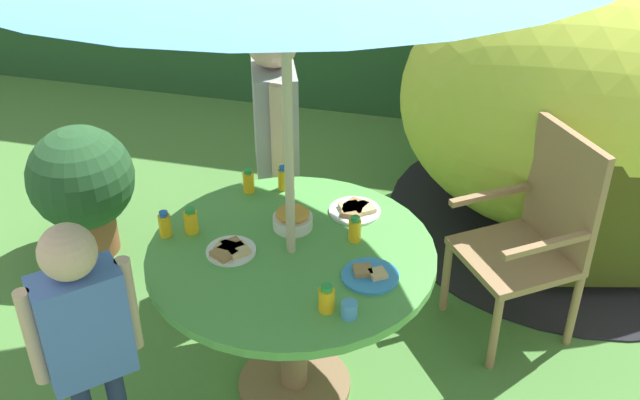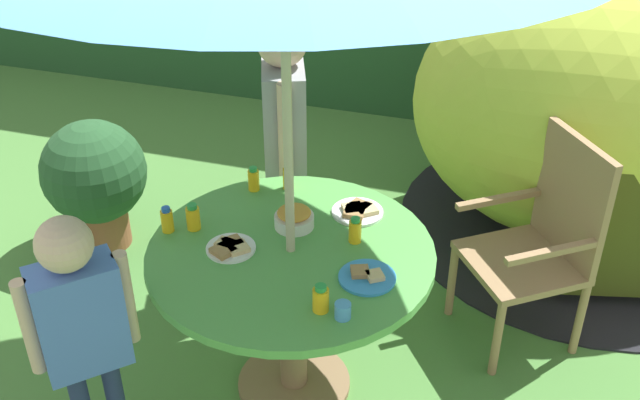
# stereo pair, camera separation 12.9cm
# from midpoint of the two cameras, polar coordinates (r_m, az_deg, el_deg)

# --- Properties ---
(ground_plane) EXTENTS (10.00, 10.00, 0.02)m
(ground_plane) POSITION_cam_midpoint_polar(r_m,az_deg,el_deg) (3.56, -2.97, -13.78)
(ground_plane) COLOR #477A38
(garden_table) EXTENTS (1.16, 1.16, 0.76)m
(garden_table) POSITION_cam_midpoint_polar(r_m,az_deg,el_deg) (3.15, -3.28, -6.07)
(garden_table) COLOR brown
(garden_table) RESTS_ON ground_plane
(wooden_chair) EXTENTS (0.66, 0.66, 1.03)m
(wooden_chair) POSITION_cam_midpoint_polar(r_m,az_deg,el_deg) (3.65, 14.88, -2.14)
(wooden_chair) COLOR #93704C
(wooden_chair) RESTS_ON ground_plane
(dome_tent) EXTENTS (2.61, 2.61, 1.59)m
(dome_tent) POSITION_cam_midpoint_polar(r_m,az_deg,el_deg) (4.45, 18.96, 7.10)
(dome_tent) COLOR #B2C63F
(dome_tent) RESTS_ON ground_plane
(potted_plant) EXTENTS (0.57, 0.57, 0.76)m
(potted_plant) POSITION_cam_midpoint_polar(r_m,az_deg,el_deg) (4.32, -18.16, 1.20)
(potted_plant) COLOR brown
(potted_plant) RESTS_ON ground_plane
(child_in_grey_shirt) EXTENTS (0.32, 0.45, 1.41)m
(child_in_grey_shirt) POSITION_cam_midpoint_polar(r_m,az_deg,el_deg) (3.75, -4.35, 6.07)
(child_in_grey_shirt) COLOR #3F3F47
(child_in_grey_shirt) RESTS_ON ground_plane
(child_in_blue_shirt) EXTENTS (0.33, 0.33, 1.16)m
(child_in_blue_shirt) POSITION_cam_midpoint_polar(r_m,az_deg,el_deg) (2.87, -18.48, -8.89)
(child_in_blue_shirt) COLOR navy
(child_in_blue_shirt) RESTS_ON ground_plane
(snack_bowl) EXTENTS (0.17, 0.17, 0.09)m
(snack_bowl) POSITION_cam_midpoint_polar(r_m,az_deg,el_deg) (3.17, -3.22, -1.42)
(snack_bowl) COLOR white
(snack_bowl) RESTS_ON garden_table
(plate_center_front) EXTENTS (0.20, 0.20, 0.03)m
(plate_center_front) POSITION_cam_midpoint_polar(r_m,az_deg,el_deg) (3.06, -7.89, -3.73)
(plate_center_front) COLOR white
(plate_center_front) RESTS_ON garden_table
(plate_back_edge) EXTENTS (0.22, 0.22, 0.03)m
(plate_back_edge) POSITION_cam_midpoint_polar(r_m,az_deg,el_deg) (2.91, 2.47, -5.62)
(plate_back_edge) COLOR #338CD8
(plate_back_edge) RESTS_ON garden_table
(plate_center_back) EXTENTS (0.22, 0.22, 0.03)m
(plate_center_back) POSITION_cam_midpoint_polar(r_m,az_deg,el_deg) (3.27, 1.50, -0.73)
(plate_center_back) COLOR white
(plate_center_back) RESTS_ON garden_table
(juice_bottle_near_left) EXTENTS (0.06, 0.06, 0.11)m
(juice_bottle_near_left) POSITION_cam_midpoint_polar(r_m,az_deg,el_deg) (2.74, -0.87, -7.40)
(juice_bottle_near_left) COLOR yellow
(juice_bottle_near_left) RESTS_ON garden_table
(juice_bottle_near_right) EXTENTS (0.05, 0.05, 0.11)m
(juice_bottle_near_right) POSITION_cam_midpoint_polar(r_m,az_deg,el_deg) (3.19, -12.64, -1.81)
(juice_bottle_near_right) COLOR yellow
(juice_bottle_near_right) RESTS_ON garden_table
(juice_bottle_far_left) EXTENTS (0.06, 0.06, 0.12)m
(juice_bottle_far_left) POSITION_cam_midpoint_polar(r_m,az_deg,el_deg) (3.18, -10.75, -1.57)
(juice_bottle_far_left) COLOR yellow
(juice_bottle_far_left) RESTS_ON garden_table
(juice_bottle_far_right) EXTENTS (0.05, 0.05, 0.11)m
(juice_bottle_far_right) POSITION_cam_midpoint_polar(r_m,az_deg,el_deg) (3.42, -6.42, 1.39)
(juice_bottle_far_right) COLOR yellow
(juice_bottle_far_right) RESTS_ON garden_table
(juice_bottle_mid_left) EXTENTS (0.05, 0.05, 0.12)m
(juice_bottle_mid_left) POSITION_cam_midpoint_polar(r_m,az_deg,el_deg) (3.42, -3.86, 1.59)
(juice_bottle_mid_left) COLOR yellow
(juice_bottle_mid_left) RESTS_ON garden_table
(juice_bottle_mid_right) EXTENTS (0.05, 0.05, 0.11)m
(juice_bottle_mid_right) POSITION_cam_midpoint_polar(r_m,az_deg,el_deg) (3.08, 1.41, -2.23)
(juice_bottle_mid_right) COLOR yellow
(juice_bottle_mid_right) RESTS_ON garden_table
(cup_near) EXTENTS (0.06, 0.06, 0.06)m
(cup_near) POSITION_cam_midpoint_polar(r_m,az_deg,el_deg) (2.72, 0.82, -8.20)
(cup_near) COLOR #4C99D8
(cup_near) RESTS_ON garden_table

